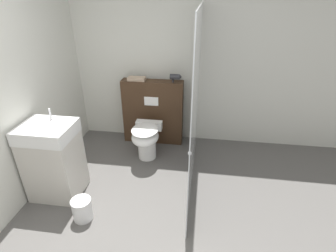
# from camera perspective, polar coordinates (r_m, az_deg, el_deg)

# --- Properties ---
(ground_plane) EXTENTS (12.00, 12.00, 0.00)m
(ground_plane) POSITION_cam_1_polar(r_m,az_deg,el_deg) (2.88, -5.83, -25.30)
(ground_plane) COLOR #565451
(wall_back) EXTENTS (8.00, 0.06, 2.50)m
(wall_back) POSITION_cam_1_polar(r_m,az_deg,el_deg) (4.16, 0.92, 13.09)
(wall_back) COLOR silver
(wall_back) RESTS_ON ground_plane
(partition_panel) EXTENTS (0.96, 0.22, 1.05)m
(partition_panel) POSITION_cam_1_polar(r_m,az_deg,el_deg) (4.27, -3.28, 3.07)
(partition_panel) COLOR #3D2819
(partition_panel) RESTS_ON ground_plane
(shower_glass) EXTENTS (0.04, 2.10, 2.17)m
(shower_glass) POSITION_cam_1_polar(r_m,az_deg,el_deg) (3.16, 6.06, 4.92)
(shower_glass) COLOR silver
(shower_glass) RESTS_ON ground_plane
(toilet) EXTENTS (0.40, 0.58, 0.53)m
(toilet) POSITION_cam_1_polar(r_m,az_deg,el_deg) (3.88, -4.78, -2.77)
(toilet) COLOR white
(toilet) RESTS_ON ground_plane
(sink_vanity) EXTENTS (0.59, 0.50, 1.10)m
(sink_vanity) POSITION_cam_1_polar(r_m,az_deg,el_deg) (3.44, -23.63, -6.85)
(sink_vanity) COLOR beige
(sink_vanity) RESTS_ON ground_plane
(hair_drier) EXTENTS (0.18, 0.08, 0.13)m
(hair_drier) POSITION_cam_1_polar(r_m,az_deg,el_deg) (3.97, 1.63, 10.65)
(hair_drier) COLOR #2D2D33
(hair_drier) RESTS_ON partition_panel
(folded_towel) EXTENTS (0.27, 0.13, 0.05)m
(folded_towel) POSITION_cam_1_polar(r_m,az_deg,el_deg) (4.11, -6.86, 10.17)
(folded_towel) COLOR tan
(folded_towel) RESTS_ON partition_panel
(waste_bin) EXTENTS (0.22, 0.22, 0.26)m
(waste_bin) POSITION_cam_1_polar(r_m,az_deg,el_deg) (3.19, -18.16, -16.83)
(waste_bin) COLOR silver
(waste_bin) RESTS_ON ground_plane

